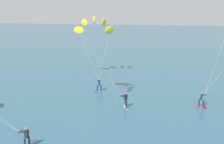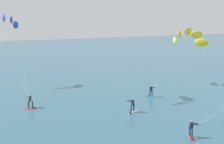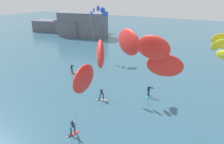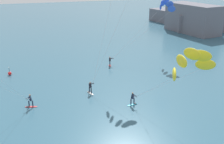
{
  "view_description": "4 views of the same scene",
  "coord_description": "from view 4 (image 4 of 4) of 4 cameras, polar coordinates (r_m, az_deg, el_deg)",
  "views": [
    {
      "loc": [
        -30.29,
        13.53,
        10.73
      ],
      "look_at": [
        -2.4,
        19.15,
        4.0
      ],
      "focal_mm": 46.49,
      "sensor_mm": 36.0,
      "label": 1
    },
    {
      "loc": [
        -15.35,
        -7.66,
        10.53
      ],
      "look_at": [
        -3.09,
        20.06,
        4.34
      ],
      "focal_mm": 43.74,
      "sensor_mm": 36.0,
      "label": 2
    },
    {
      "loc": [
        13.05,
        -4.28,
        13.45
      ],
      "look_at": [
        -0.29,
        18.29,
        4.04
      ],
      "focal_mm": 35.64,
      "sensor_mm": 36.0,
      "label": 3
    },
    {
      "loc": [
        31.93,
        9.89,
        15.56
      ],
      "look_at": [
        -2.18,
        21.08,
        2.5
      ],
      "focal_mm": 44.71,
      "sensor_mm": 36.0,
      "label": 4
    }
  ],
  "objects": [
    {
      "name": "kitesurfer_downwind",
      "position": [
        51.87,
        10.45,
        12.79
      ],
      "size": [
        4.66,
        12.4,
        10.9
      ],
      "color": "red",
      "rests_on": "ground"
    },
    {
      "name": "marker_buoy",
      "position": [
        46.94,
        -20.19,
        -0.26
      ],
      "size": [
        0.56,
        0.56,
        1.38
      ],
      "color": "red",
      "rests_on": "ground"
    },
    {
      "name": "distant_headland",
      "position": [
        83.44,
        15.59,
        10.43
      ],
      "size": [
        30.62,
        17.05,
        7.45
      ],
      "color": "slate",
      "rests_on": "ground"
    },
    {
      "name": "kitesurfer_far_out",
      "position": [
        26.98,
        15.39,
        1.65
      ],
      "size": [
        9.6,
        6.43,
        8.97
      ],
      "color": "#23ADD1",
      "rests_on": "ground"
    }
  ]
}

